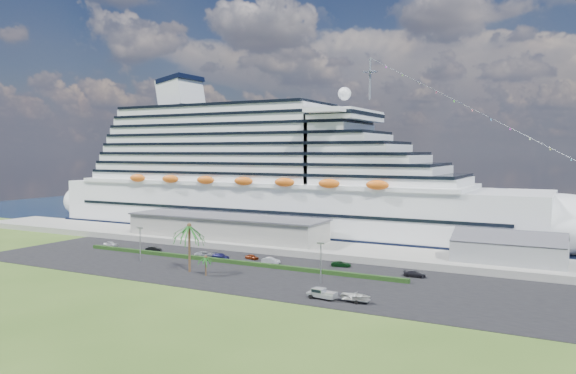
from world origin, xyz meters
The scene contains 22 objects.
ground centered at (0.00, 0.00, 0.00)m, with size 420.00×420.00×0.00m, color #37551C.
asphalt_lot centered at (0.00, 11.00, 0.06)m, with size 140.00×38.00×0.12m, color black.
wharf centered at (0.00, 40.00, 0.90)m, with size 240.00×20.00×1.80m, color gray.
water centered at (0.00, 130.00, 0.01)m, with size 420.00×160.00×0.02m, color black.
cruise_ship centered at (-21.53, 64.00, 16.69)m, with size 191.00×38.00×54.00m.
terminal_building centered at (-25.00, 40.00, 5.01)m, with size 61.00×15.00×6.30m.
port_shed centered at (52.00, 40.00, 4.40)m, with size 24.00×12.31×7.37m.
hedge centered at (-8.00, 16.00, 0.57)m, with size 88.00×1.10×0.90m, color black.
lamp_post_left centered at (-28.00, 8.00, 5.34)m, with size 1.60×0.35×8.27m.
lamp_post_right centered at (20.00, 8.00, 5.34)m, with size 1.60×0.35×8.27m.
palm_tall centered at (-10.00, 4.00, 9.20)m, with size 8.82×8.82×11.13m.
palm_short centered at (-4.50, 2.50, 3.67)m, with size 3.53×3.53×4.56m.
parked_car_0 centered at (-49.92, 19.91, 0.84)m, with size 1.71×4.25×1.45m, color silver.
parked_car_1 centered at (-33.91, 19.37, 0.81)m, with size 1.46×4.17×1.38m, color black.
parked_car_2 centered at (-16.91, 19.32, 0.88)m, with size 2.53×5.48×1.52m, color #A3A6AC.
parked_car_3 centered at (-12.48, 19.51, 0.81)m, with size 1.93×4.76×1.38m, color #141447.
parked_car_4 centered at (-5.30, 22.58, 0.75)m, with size 1.48×3.69×1.26m, color maroon.
parked_car_5 centered at (1.30, 20.36, 0.84)m, with size 1.51×4.34×1.43m, color silver.
parked_car_6 centered at (17.47, 24.82, 0.76)m, with size 2.12×4.59×1.28m, color #0D3513.
parked_car_7 centered at (35.34, 22.16, 0.79)m, with size 1.89×4.65×1.35m, color black.
pickup_truck centered at (25.27, -3.13, 1.16)m, with size 5.57×2.53×1.90m.
boat_trailer centered at (31.64, -2.60, 1.29)m, with size 6.20×4.10×1.77m.
Camera 1 is at (66.59, -93.89, 26.67)m, focal length 35.00 mm.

